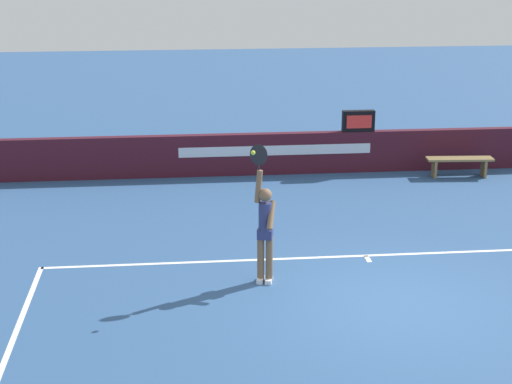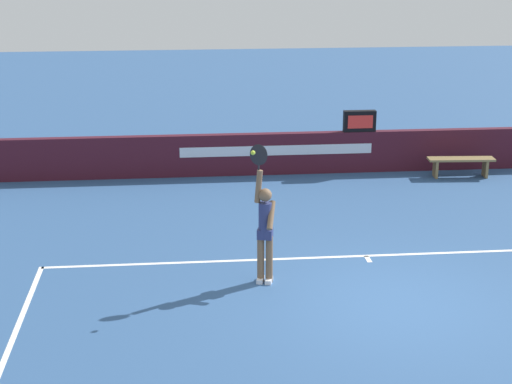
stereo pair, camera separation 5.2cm
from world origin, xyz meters
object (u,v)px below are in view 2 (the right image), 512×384
at_px(speed_display, 360,121).
at_px(tennis_player, 265,227).
at_px(courtside_bench_near, 461,162).
at_px(tennis_ball, 253,153).

height_order(speed_display, tennis_player, tennis_player).
height_order(tennis_player, courtside_bench_near, tennis_player).
height_order(speed_display, courtside_bench_near, speed_display).
xyz_separation_m(tennis_ball, courtside_bench_near, (5.45, 5.91, -1.92)).
distance_m(tennis_ball, courtside_bench_near, 8.26).
bearing_deg(tennis_player, speed_display, 65.01).
bearing_deg(tennis_player, courtside_bench_near, 46.95).
bearing_deg(courtside_bench_near, tennis_player, -133.05).
xyz_separation_m(speed_display, courtside_bench_near, (2.30, -0.69, -0.89)).
xyz_separation_m(speed_display, tennis_player, (-2.93, -6.29, -0.29)).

